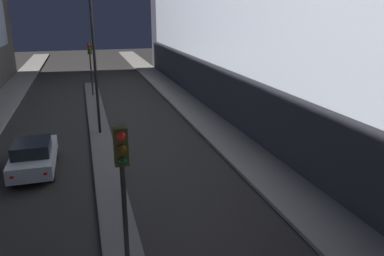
{
  "coord_description": "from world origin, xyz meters",
  "views": [
    {
      "loc": [
        -0.69,
        -5.24,
        6.87
      ],
      "look_at": [
        5.01,
        14.15,
        0.5
      ],
      "focal_mm": 35.0,
      "sensor_mm": 36.0,
      "label": 1
    }
  ],
  "objects_px": {
    "traffic_light_near": "(123,174)",
    "car_left_lane": "(34,156)",
    "traffic_light_mid": "(90,57)",
    "street_lamp": "(92,25)"
  },
  "relations": [
    {
      "from": "traffic_light_near",
      "to": "car_left_lane",
      "type": "bearing_deg",
      "value": 109.47
    },
    {
      "from": "traffic_light_mid",
      "to": "car_left_lane",
      "type": "height_order",
      "value": "traffic_light_mid"
    },
    {
      "from": "traffic_light_near",
      "to": "street_lamp",
      "type": "relative_size",
      "value": 0.51
    },
    {
      "from": "street_lamp",
      "to": "traffic_light_mid",
      "type": "bearing_deg",
      "value": 90.0
    },
    {
      "from": "traffic_light_near",
      "to": "traffic_light_mid",
      "type": "height_order",
      "value": "same"
    },
    {
      "from": "street_lamp",
      "to": "car_left_lane",
      "type": "distance_m",
      "value": 7.64
    },
    {
      "from": "traffic_light_mid",
      "to": "car_left_lane",
      "type": "xyz_separation_m",
      "value": [
        -3.07,
        -14.91,
        -2.52
      ]
    },
    {
      "from": "car_left_lane",
      "to": "traffic_light_mid",
      "type": "bearing_deg",
      "value": 78.37
    },
    {
      "from": "traffic_light_near",
      "to": "traffic_light_mid",
      "type": "distance_m",
      "value": 23.59
    },
    {
      "from": "car_left_lane",
      "to": "street_lamp",
      "type": "bearing_deg",
      "value": 55.75
    }
  ]
}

